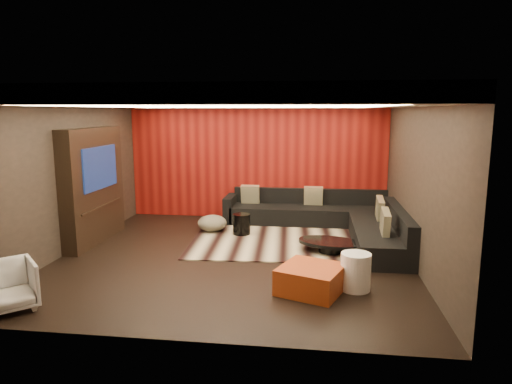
# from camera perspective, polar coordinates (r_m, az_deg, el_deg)

# --- Properties ---
(floor) EXTENTS (6.00, 6.00, 0.02)m
(floor) POSITION_cam_1_polar(r_m,az_deg,el_deg) (8.06, -2.70, -8.14)
(floor) COLOR black
(floor) RESTS_ON ground
(ceiling) EXTENTS (6.00, 6.00, 0.02)m
(ceiling) POSITION_cam_1_polar(r_m,az_deg,el_deg) (7.66, -2.88, 12.32)
(ceiling) COLOR silver
(ceiling) RESTS_ON ground
(wall_back) EXTENTS (6.00, 0.02, 2.80)m
(wall_back) POSITION_cam_1_polar(r_m,az_deg,el_deg) (10.69, 0.09, 4.14)
(wall_back) COLOR black
(wall_back) RESTS_ON ground
(wall_left) EXTENTS (0.02, 6.00, 2.80)m
(wall_left) POSITION_cam_1_polar(r_m,az_deg,el_deg) (8.79, -22.50, 2.06)
(wall_left) COLOR black
(wall_left) RESTS_ON ground
(wall_right) EXTENTS (0.02, 6.00, 2.80)m
(wall_right) POSITION_cam_1_polar(r_m,az_deg,el_deg) (7.79, 19.56, 1.31)
(wall_right) COLOR black
(wall_right) RESTS_ON ground
(red_feature_wall) EXTENTS (5.98, 0.05, 2.78)m
(red_feature_wall) POSITION_cam_1_polar(r_m,az_deg,el_deg) (10.65, 0.06, 4.12)
(red_feature_wall) COLOR #6B0C0A
(red_feature_wall) RESTS_ON ground
(soffit_back) EXTENTS (6.00, 0.60, 0.22)m
(soffit_back) POSITION_cam_1_polar(r_m,az_deg,el_deg) (10.33, -0.13, 11.10)
(soffit_back) COLOR silver
(soffit_back) RESTS_ON ground
(soffit_front) EXTENTS (6.00, 0.60, 0.22)m
(soffit_front) POSITION_cam_1_polar(r_m,az_deg,el_deg) (5.03, -8.51, 12.00)
(soffit_front) COLOR silver
(soffit_front) RESTS_ON ground
(soffit_left) EXTENTS (0.60, 4.80, 0.22)m
(soffit_left) POSITION_cam_1_polar(r_m,az_deg,el_deg) (8.57, -21.26, 10.62)
(soffit_left) COLOR silver
(soffit_left) RESTS_ON ground
(soffit_right) EXTENTS (0.60, 4.80, 0.22)m
(soffit_right) POSITION_cam_1_polar(r_m,az_deg,el_deg) (7.65, 17.83, 10.96)
(soffit_right) COLOR silver
(soffit_right) RESTS_ON ground
(cove_back) EXTENTS (4.80, 0.08, 0.04)m
(cove_back) POSITION_cam_1_polar(r_m,az_deg,el_deg) (9.99, -0.40, 10.61)
(cove_back) COLOR #FFD899
(cove_back) RESTS_ON ground
(cove_front) EXTENTS (4.80, 0.08, 0.04)m
(cove_front) POSITION_cam_1_polar(r_m,az_deg,el_deg) (5.35, -7.47, 10.94)
(cove_front) COLOR #FFD899
(cove_front) RESTS_ON ground
(cove_left) EXTENTS (0.08, 4.80, 0.04)m
(cove_left) POSITION_cam_1_polar(r_m,az_deg,el_deg) (8.41, -19.15, 10.15)
(cove_left) COLOR #FFD899
(cove_left) RESTS_ON ground
(cove_right) EXTENTS (0.08, 4.80, 0.04)m
(cove_right) POSITION_cam_1_polar(r_m,az_deg,el_deg) (7.60, 15.23, 10.41)
(cove_right) COLOR #FFD899
(cove_right) RESTS_ON ground
(tv_surround) EXTENTS (0.30, 2.00, 2.20)m
(tv_surround) POSITION_cam_1_polar(r_m,az_deg,el_deg) (9.27, -19.68, 0.75)
(tv_surround) COLOR black
(tv_surround) RESTS_ON ground
(tv_screen) EXTENTS (0.04, 1.30, 0.80)m
(tv_screen) POSITION_cam_1_polar(r_m,az_deg,el_deg) (9.15, -18.92, 2.90)
(tv_screen) COLOR black
(tv_screen) RESTS_ON ground
(tv_shelf) EXTENTS (0.04, 1.60, 0.04)m
(tv_shelf) POSITION_cam_1_polar(r_m,az_deg,el_deg) (9.27, -18.66, -1.71)
(tv_shelf) COLOR black
(tv_shelf) RESTS_ON ground
(rug) EXTENTS (4.17, 3.22, 0.02)m
(rug) POSITION_cam_1_polar(r_m,az_deg,el_deg) (9.17, 4.87, -5.76)
(rug) COLOR #C3B28E
(rug) RESTS_ON floor
(coffee_table) EXTENTS (1.45, 1.45, 0.20)m
(coffee_table) POSITION_cam_1_polar(r_m,az_deg,el_deg) (8.34, 9.33, -6.71)
(coffee_table) COLOR black
(coffee_table) RESTS_ON rug
(drum_stool) EXTENTS (0.46, 0.46, 0.42)m
(drum_stool) POSITION_cam_1_polar(r_m,az_deg,el_deg) (9.35, -1.82, -4.03)
(drum_stool) COLOR black
(drum_stool) RESTS_ON rug
(striped_pouf) EXTENTS (0.70, 0.70, 0.33)m
(striped_pouf) POSITION_cam_1_polar(r_m,az_deg,el_deg) (9.65, -5.50, -3.89)
(striped_pouf) COLOR #BCB391
(striped_pouf) RESTS_ON rug
(white_side_table) EXTENTS (0.55, 0.55, 0.53)m
(white_side_table) POSITION_cam_1_polar(r_m,az_deg,el_deg) (6.71, 12.34, -9.70)
(white_side_table) COLOR white
(white_side_table) RESTS_ON floor
(orange_ottoman) EXTENTS (1.06, 1.06, 0.36)m
(orange_ottoman) POSITION_cam_1_polar(r_m,az_deg,el_deg) (6.57, 6.91, -10.76)
(orange_ottoman) COLOR #9B2814
(orange_ottoman) RESTS_ON floor
(armchair) EXTENTS (0.96, 0.96, 0.62)m
(armchair) POSITION_cam_1_polar(r_m,az_deg,el_deg) (6.72, -28.74, -10.31)
(armchair) COLOR silver
(armchair) RESTS_ON floor
(sectional_sofa) EXTENTS (3.65, 3.50, 0.75)m
(sectional_sofa) POSITION_cam_1_polar(r_m,az_deg,el_deg) (9.67, 9.46, -3.48)
(sectional_sofa) COLOR black
(sectional_sofa) RESTS_ON floor
(throw_pillows) EXTENTS (3.02, 2.73, 0.50)m
(throw_pillows) POSITION_cam_1_polar(r_m,az_deg,el_deg) (9.51, 8.81, -1.49)
(throw_pillows) COLOR beige
(throw_pillows) RESTS_ON sectional_sofa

